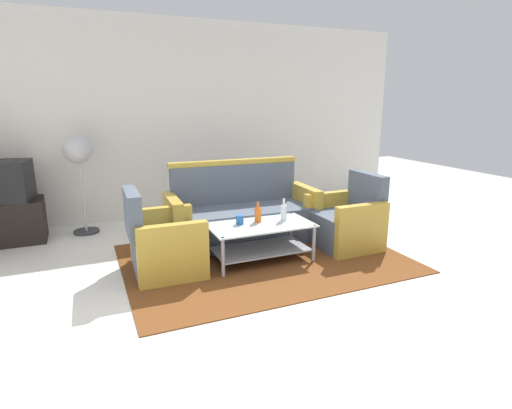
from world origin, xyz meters
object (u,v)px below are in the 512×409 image
at_px(cup, 240,220).
at_px(armchair_right, 346,223).
at_px(armchair_left, 164,245).
at_px(coffee_table, 260,237).
at_px(television, 2,181).
at_px(pedestal_fan, 79,155).
at_px(bottle_orange, 258,215).
at_px(tv_stand, 8,222).
at_px(couch, 242,216).
at_px(bottle_clear, 284,212).

bearing_deg(cup, armchair_right, -2.84).
height_order(armchair_left, coffee_table, armchair_left).
distance_m(armchair_left, television, 2.30).
height_order(armchair_right, pedestal_fan, pedestal_fan).
bearing_deg(bottle_orange, armchair_left, 178.52).
xyz_separation_m(armchair_right, coffee_table, (-1.12, -0.02, -0.02)).
distance_m(armchair_left, pedestal_fan, 1.95).
bearing_deg(cup, tv_stand, 145.01).
distance_m(couch, armchair_right, 1.25).
bearing_deg(armchair_left, armchair_right, 88.95).
bearing_deg(tv_stand, bottle_orange, -32.77).
bearing_deg(pedestal_fan, bottle_clear, -41.55).
bearing_deg(armchair_right, coffee_table, 90.69).
bearing_deg(pedestal_fan, cup, -48.55).
bearing_deg(tv_stand, bottle_clear, -31.05).
height_order(armchair_left, bottle_clear, armchair_left).
height_order(coffee_table, pedestal_fan, pedestal_fan).
bearing_deg(tv_stand, pedestal_fan, 3.34).
bearing_deg(bottle_orange, tv_stand, 147.23).
height_order(coffee_table, bottle_orange, bottle_orange).
bearing_deg(tv_stand, couch, -21.77).
bearing_deg(armchair_right, bottle_clear, 89.66).
relative_size(armchair_left, coffee_table, 0.77).
relative_size(cup, pedestal_fan, 0.08).
distance_m(coffee_table, bottle_clear, 0.37).
height_order(couch, pedestal_fan, pedestal_fan).
bearing_deg(bottle_clear, television, 148.91).
relative_size(bottle_clear, pedestal_fan, 0.19).
bearing_deg(television, armchair_left, 143.66).
height_order(tv_stand, television, television).
xyz_separation_m(bottle_orange, television, (-2.57, 1.66, 0.27)).
bearing_deg(bottle_orange, armchair_right, -3.29).
distance_m(couch, tv_stand, 2.82).
distance_m(cup, tv_stand, 2.89).
bearing_deg(bottle_clear, armchair_left, 176.16).
relative_size(cup, tv_stand, 0.12).
distance_m(bottle_orange, bottle_clear, 0.29).
relative_size(couch, bottle_clear, 7.41).
xyz_separation_m(couch, armchair_left, (-1.07, -0.58, -0.03)).
bearing_deg(couch, television, -19.89).
bearing_deg(cup, television, 144.96).
relative_size(couch, pedestal_fan, 1.44).
xyz_separation_m(armchair_left, bottle_clear, (1.30, -0.09, 0.22)).
bearing_deg(coffee_table, armchair_left, 174.01).
relative_size(armchair_right, coffee_table, 0.77).
height_order(couch, television, television).
distance_m(armchair_right, coffee_table, 1.12).
bearing_deg(couch, cup, 68.91).
xyz_separation_m(cup, pedestal_fan, (-1.50, 1.70, 0.55)).
bearing_deg(armchair_right, tv_stand, 64.84).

